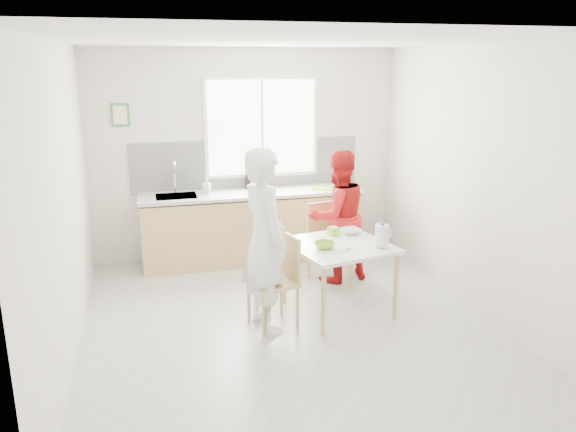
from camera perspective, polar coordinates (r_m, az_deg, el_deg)
The scene contains 21 objects.
ground at distance 5.68m, azimuth 0.28°, elevation -10.92°, with size 4.50×4.50×0.00m, color #B7B7B2.
room_shell at distance 5.17m, azimuth 0.31°, elevation 5.66°, with size 4.50×4.50×4.50m.
window at distance 7.35m, azimuth -2.67°, elevation 8.98°, with size 1.50×0.06×1.30m.
backsplash at distance 7.40m, azimuth -4.17°, elevation 5.27°, with size 3.00×0.02×0.65m, color white.
picture_frame at distance 7.19m, azimuth -16.69°, elevation 9.82°, with size 0.22×0.03×0.28m.
kitchen_counter at distance 7.30m, azimuth -3.66°, elevation -1.36°, with size 2.84×0.64×1.37m.
dining_table at distance 5.75m, azimuth 5.20°, elevation -3.56°, with size 1.13×1.13×0.73m.
chair_left at distance 5.50m, azimuth -0.93°, elevation -6.13°, with size 0.50×0.50×0.91m.
chair_far at distance 6.64m, azimuth 4.03°, elevation -2.27°, with size 0.51×0.51×0.93m.
person_white at distance 5.31m, azimuth -2.39°, elevation -2.51°, with size 0.65×0.42×1.78m, color white.
person_red at distance 6.56m, azimuth 5.04°, elevation -0.05°, with size 0.76×0.59×1.56m, color red.
bowl_green at distance 5.58m, azimuth 3.74°, elevation -2.97°, with size 0.20×0.20×0.06m, color #7CBA2A.
bowl_white at distance 6.08m, azimuth 6.39°, elevation -1.55°, with size 0.21×0.21×0.05m, color silver.
milk_jug at distance 5.64m, azimuth 9.54°, elevation -1.92°, with size 0.19×0.13×0.24m.
green_box at distance 5.99m, azimuth 4.63°, elevation -1.55°, with size 0.10×0.10×0.09m, color #79BF2C.
spoon at distance 5.51m, azimuth 5.71°, elevation -3.50°, with size 0.01×0.01×0.16m, color #A5A5AA.
cutting_board at distance 7.37m, azimuth 3.74°, elevation 2.87°, with size 0.35×0.25×0.01m, color #78CD2F.
wine_bottle_a at distance 7.30m, azimuth -4.11°, elevation 3.98°, with size 0.07×0.07×0.32m, color black.
wine_bottle_b at distance 7.34m, azimuth -3.26°, elevation 3.99°, with size 0.07×0.07×0.30m, color black.
jar_amber at distance 7.25m, azimuth -2.59°, elevation 3.29°, with size 0.06×0.06×0.16m, color olive.
soap_bottle at distance 7.13m, azimuth -8.26°, elevation 3.08°, with size 0.09×0.09×0.20m, color #999999.
Camera 1 is at (-1.31, -4.92, 2.52)m, focal length 35.00 mm.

